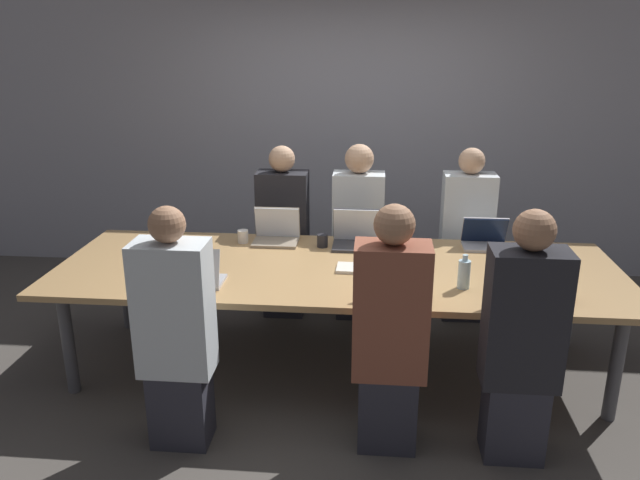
% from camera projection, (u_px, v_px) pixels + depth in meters
% --- Properties ---
extents(ground_plane, '(24.00, 24.00, 0.00)m').
position_uv_depth(ground_plane, '(336.00, 366.00, 4.38)').
color(ground_plane, '#4C4742').
extents(curtain_wall, '(12.00, 0.06, 2.80)m').
position_uv_depth(curtain_wall, '(352.00, 126.00, 5.81)').
color(curtain_wall, '#9999A3').
rests_on(curtain_wall, ground_plane).
extents(conference_table, '(3.73, 1.30, 0.75)m').
position_uv_depth(conference_table, '(337.00, 274.00, 4.16)').
color(conference_table, tan).
rests_on(conference_table, ground_plane).
extents(laptop_far_center, '(0.35, 0.27, 0.27)m').
position_uv_depth(laptop_far_center, '(357.00, 235.00, 4.53)').
color(laptop_far_center, '#333338').
rests_on(laptop_far_center, conference_table).
extents(person_far_center, '(0.40, 0.24, 1.42)m').
position_uv_depth(person_far_center, '(358.00, 235.00, 4.96)').
color(person_far_center, '#2D2D38').
rests_on(person_far_center, ground_plane).
extents(cup_far_center, '(0.08, 0.08, 0.09)m').
position_uv_depth(cup_far_center, '(322.00, 241.00, 4.51)').
color(cup_far_center, '#232328').
rests_on(cup_far_center, conference_table).
extents(laptop_near_left, '(0.31, 0.25, 0.24)m').
position_uv_depth(laptop_near_left, '(197.00, 275.00, 3.81)').
color(laptop_near_left, '#B7B7BC').
rests_on(laptop_near_left, conference_table).
extents(person_near_left, '(0.40, 0.24, 1.39)m').
position_uv_depth(person_near_left, '(176.00, 334.00, 3.37)').
color(person_near_left, '#2D2D38').
rests_on(person_near_left, ground_plane).
extents(cup_near_left, '(0.09, 0.09, 0.10)m').
position_uv_depth(cup_near_left, '(160.00, 273.00, 3.89)').
color(cup_near_left, red).
rests_on(cup_near_left, conference_table).
extents(laptop_far_right, '(0.32, 0.23, 0.22)m').
position_uv_depth(laptop_far_right, '(485.00, 238.00, 4.50)').
color(laptop_far_right, '#B7B7BC').
rests_on(laptop_far_right, conference_table).
extents(person_far_right, '(0.40, 0.24, 1.40)m').
position_uv_depth(person_far_right, '(466.00, 238.00, 4.93)').
color(person_far_right, '#2D2D38').
rests_on(person_far_right, ground_plane).
extents(laptop_near_midright, '(0.34, 0.24, 0.24)m').
position_uv_depth(laptop_near_midright, '(401.00, 283.00, 3.69)').
color(laptop_near_midright, gray).
rests_on(laptop_near_midright, conference_table).
extents(person_near_midright, '(0.40, 0.24, 1.41)m').
position_uv_depth(person_near_midright, '(390.00, 335.00, 3.34)').
color(person_near_midright, '#2D2D38').
rests_on(person_near_midright, ground_plane).
extents(laptop_near_right, '(0.35, 0.23, 0.23)m').
position_uv_depth(laptop_near_right, '(522.00, 291.00, 3.57)').
color(laptop_near_right, '#333338').
rests_on(laptop_near_right, conference_table).
extents(person_near_right, '(0.40, 0.24, 1.41)m').
position_uv_depth(person_near_right, '(522.00, 343.00, 3.25)').
color(person_near_right, '#2D2D38').
rests_on(person_near_right, ground_plane).
extents(cup_near_right, '(0.09, 0.09, 0.10)m').
position_uv_depth(cup_near_right, '(565.00, 292.00, 3.60)').
color(cup_near_right, brown).
rests_on(cup_near_right, conference_table).
extents(bottle_near_right, '(0.07, 0.07, 0.21)m').
position_uv_depth(bottle_near_right, '(464.00, 274.00, 3.77)').
color(bottle_near_right, '#ADD1E0').
rests_on(bottle_near_right, conference_table).
extents(laptop_far_midleft, '(0.34, 0.25, 0.25)m').
position_uv_depth(laptop_far_midleft, '(276.00, 232.00, 4.62)').
color(laptop_far_midleft, gray).
rests_on(laptop_far_midleft, conference_table).
extents(person_far_midleft, '(0.40, 0.24, 1.40)m').
position_uv_depth(person_far_midleft, '(283.00, 235.00, 5.00)').
color(person_far_midleft, '#2D2D38').
rests_on(person_far_midleft, ground_plane).
extents(cup_far_midleft, '(0.08, 0.08, 0.10)m').
position_uv_depth(cup_far_midleft, '(243.00, 236.00, 4.60)').
color(cup_far_midleft, white).
rests_on(cup_far_midleft, conference_table).
extents(stapler, '(0.12, 0.15, 0.05)m').
position_uv_depth(stapler, '(406.00, 272.00, 3.98)').
color(stapler, black).
rests_on(stapler, conference_table).
extents(notebook, '(0.19, 0.18, 0.02)m').
position_uv_depth(notebook, '(351.00, 268.00, 4.09)').
color(notebook, silver).
rests_on(notebook, conference_table).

